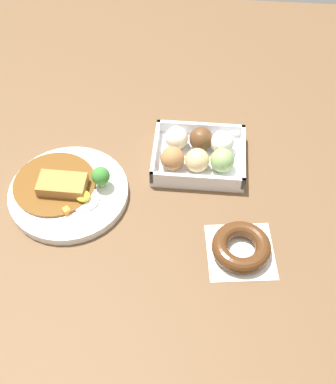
# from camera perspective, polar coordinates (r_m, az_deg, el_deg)

# --- Properties ---
(ground_plane) EXTENTS (1.60, 1.60, 0.00)m
(ground_plane) POSITION_cam_1_polar(r_m,az_deg,el_deg) (1.06, -3.25, -1.36)
(ground_plane) COLOR brown
(curry_plate) EXTENTS (0.25, 0.25, 0.07)m
(curry_plate) POSITION_cam_1_polar(r_m,az_deg,el_deg) (1.08, -11.16, 0.15)
(curry_plate) COLOR white
(curry_plate) RESTS_ON ground_plane
(donut_box) EXTENTS (0.20, 0.16, 0.06)m
(donut_box) POSITION_cam_1_polar(r_m,az_deg,el_deg) (1.12, 3.46, 4.43)
(donut_box) COLOR white
(donut_box) RESTS_ON ground_plane
(chocolate_ring_donut) EXTENTS (0.14, 0.14, 0.03)m
(chocolate_ring_donut) POSITION_cam_1_polar(r_m,az_deg,el_deg) (0.99, 8.23, -6.18)
(chocolate_ring_donut) COLOR white
(chocolate_ring_donut) RESTS_ON ground_plane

